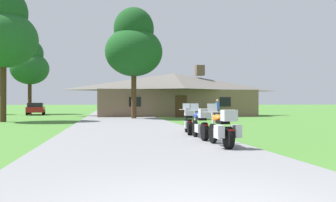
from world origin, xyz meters
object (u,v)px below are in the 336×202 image
at_px(motorcycle_silver_farthest_in_row, 188,121).
at_px(motorcycle_blue_second_in_row, 201,124).
at_px(bystander_blue_shirt_near_lodge, 217,108).
at_px(tree_left_near, 3,31).
at_px(tree_left_far, 30,64).
at_px(parked_red_suv_far_left, 36,108).
at_px(motorcycle_orange_nearest_to_camera, 223,129).
at_px(tree_by_lodge_front, 134,45).

bearing_deg(motorcycle_silver_farthest_in_row, motorcycle_blue_second_in_row, -83.58).
bearing_deg(bystander_blue_shirt_near_lodge, tree_left_near, 77.27).
relative_size(motorcycle_blue_second_in_row, bystander_blue_shirt_near_lodge, 1.25).
height_order(tree_left_far, parked_red_suv_far_left, tree_left_far).
bearing_deg(motorcycle_orange_nearest_to_camera, tree_left_near, 122.07).
relative_size(motorcycle_silver_farthest_in_row, bystander_blue_shirt_near_lodge, 1.25).
height_order(bystander_blue_shirt_near_lodge, tree_by_lodge_front, tree_by_lodge_front).
height_order(tree_left_far, tree_left_near, tree_left_near).
relative_size(motorcycle_orange_nearest_to_camera, motorcycle_blue_second_in_row, 1.00).
distance_m(motorcycle_silver_farthest_in_row, tree_left_far, 33.18).
xyz_separation_m(bystander_blue_shirt_near_lodge, tree_left_far, (-18.07, 17.70, 5.16)).
bearing_deg(motorcycle_blue_second_in_row, tree_left_far, 112.37).
xyz_separation_m(bystander_blue_shirt_near_lodge, parked_red_suv_far_left, (-16.85, 15.15, -0.15)).
xyz_separation_m(motorcycle_silver_farthest_in_row, parked_red_suv_far_left, (-11.59, 27.56, 0.16)).
bearing_deg(tree_left_far, motorcycle_orange_nearest_to_camera, -69.63).
xyz_separation_m(tree_left_near, parked_red_suv_far_left, (-0.69, 15.10, -5.80)).
bearing_deg(motorcycle_blue_second_in_row, tree_left_near, 127.42).
xyz_separation_m(tree_left_far, tree_left_near, (1.91, -17.65, 0.48)).
bearing_deg(tree_by_lodge_front, tree_left_near, -162.86).
xyz_separation_m(motorcycle_blue_second_in_row, tree_left_near, (-10.86, 14.59, 5.96)).
bearing_deg(bystander_blue_shirt_near_lodge, tree_left_far, 33.04).
height_order(motorcycle_silver_farthest_in_row, tree_left_far, tree_left_far).
relative_size(tree_left_far, tree_left_near, 0.93).
xyz_separation_m(tree_left_far, parked_red_suv_far_left, (1.21, -2.56, -5.32)).
bearing_deg(bystander_blue_shirt_near_lodge, motorcycle_blue_second_in_row, 147.43).
bearing_deg(motorcycle_silver_farthest_in_row, motorcycle_orange_nearest_to_camera, -82.25).
distance_m(bystander_blue_shirt_near_lodge, tree_left_near, 17.12).
xyz_separation_m(motorcycle_blue_second_in_row, bystander_blue_shirt_near_lodge, (5.30, 14.54, 0.31)).
relative_size(tree_by_lodge_front, tree_left_near, 0.98).
height_order(motorcycle_orange_nearest_to_camera, motorcycle_silver_farthest_in_row, same).
bearing_deg(parked_red_suv_far_left, tree_left_far, 107.83).
bearing_deg(motorcycle_blue_second_in_row, motorcycle_orange_nearest_to_camera, -87.63).
height_order(motorcycle_orange_nearest_to_camera, tree_by_lodge_front, tree_by_lodge_front).
bearing_deg(tree_left_near, tree_by_lodge_front, 17.14).
bearing_deg(motorcycle_blue_second_in_row, parked_red_suv_far_left, 112.03).
distance_m(motorcycle_orange_nearest_to_camera, tree_by_lodge_front, 20.74).
bearing_deg(tree_left_far, bystander_blue_shirt_near_lodge, -44.42).
bearing_deg(bystander_blue_shirt_near_lodge, motorcycle_orange_nearest_to_camera, 150.20).
height_order(motorcycle_orange_nearest_to_camera, motorcycle_blue_second_in_row, same).
height_order(bystander_blue_shirt_near_lodge, tree_left_far, tree_left_far).
bearing_deg(motorcycle_orange_nearest_to_camera, motorcycle_silver_farthest_in_row, 89.59).
distance_m(tree_left_far, parked_red_suv_far_left, 6.02).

